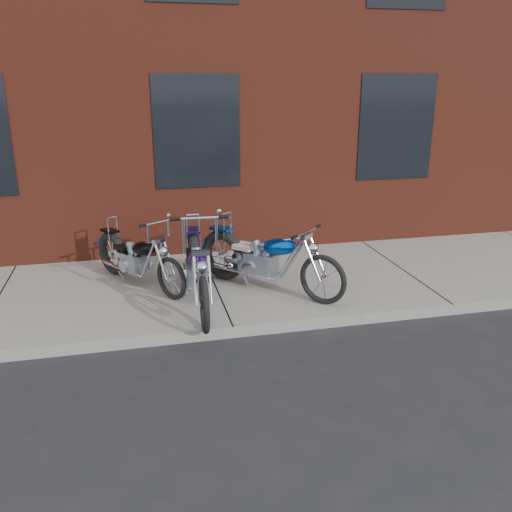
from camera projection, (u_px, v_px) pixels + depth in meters
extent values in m
plane|color=black|center=(233.00, 338.00, 6.64)|extent=(120.00, 120.00, 0.00)
cube|color=#9B9B9A|center=(214.00, 288.00, 8.01)|extent=(22.00, 3.00, 0.15)
cube|color=maroon|center=(168.00, 34.00, 12.78)|extent=(22.00, 10.00, 8.00)
torus|color=black|center=(195.00, 261.00, 7.78)|extent=(0.19, 0.78, 0.77)
torus|color=black|center=(206.00, 310.00, 6.23)|extent=(0.11, 0.70, 0.69)
cube|color=gray|center=(198.00, 278.00, 7.15)|extent=(0.32, 0.44, 0.32)
ellipsoid|color=#391878|center=(200.00, 263.00, 6.77)|extent=(0.30, 0.60, 0.33)
cube|color=black|center=(196.00, 256.00, 7.34)|extent=(0.27, 0.31, 0.06)
cylinder|color=silver|center=(204.00, 283.00, 6.27)|extent=(0.06, 0.31, 0.58)
cylinder|color=silver|center=(201.00, 221.00, 6.17)|extent=(0.59, 0.06, 0.03)
cylinder|color=silver|center=(194.00, 235.00, 7.58)|extent=(0.02, 0.02, 0.51)
cylinder|color=silver|center=(207.00, 281.00, 7.43)|extent=(0.10, 0.96, 0.05)
torus|color=black|center=(232.00, 257.00, 7.97)|extent=(0.63, 0.66, 0.76)
torus|color=black|center=(334.00, 282.00, 7.09)|extent=(0.52, 0.56, 0.69)
cube|color=gray|center=(270.00, 266.00, 7.61)|extent=(0.51, 0.51, 0.32)
ellipsoid|color=#0947B7|center=(289.00, 249.00, 7.35)|extent=(0.60, 0.62, 0.33)
cube|color=beige|center=(254.00, 248.00, 7.69)|extent=(0.39, 0.39, 0.06)
cylinder|color=silver|center=(325.00, 260.00, 7.07)|extent=(0.24, 0.25, 0.57)
cylinder|color=silver|center=(317.00, 233.00, 7.04)|extent=(0.45, 0.42, 0.03)
cylinder|color=silver|center=(236.00, 231.00, 7.79)|extent=(0.03, 0.03, 0.51)
cylinder|color=silver|center=(261.00, 269.00, 7.88)|extent=(0.69, 0.73, 0.05)
torus|color=black|center=(117.00, 255.00, 8.19)|extent=(0.48, 0.63, 0.67)
torus|color=black|center=(178.00, 281.00, 7.24)|extent=(0.38, 0.54, 0.60)
cube|color=gray|center=(140.00, 265.00, 7.80)|extent=(0.42, 0.45, 0.28)
ellipsoid|color=black|center=(150.00, 251.00, 7.55)|extent=(0.48, 0.56, 0.29)
cube|color=black|center=(130.00, 249.00, 7.90)|extent=(0.33, 0.34, 0.06)
cylinder|color=silver|center=(172.00, 262.00, 7.24)|extent=(0.18, 0.25, 0.50)
cylinder|color=silver|center=(164.00, 224.00, 7.16)|extent=(0.44, 0.30, 0.03)
cylinder|color=silver|center=(118.00, 234.00, 8.03)|extent=(0.03, 0.03, 0.45)
cylinder|color=silver|center=(139.00, 267.00, 8.05)|extent=(0.50, 0.72, 0.04)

